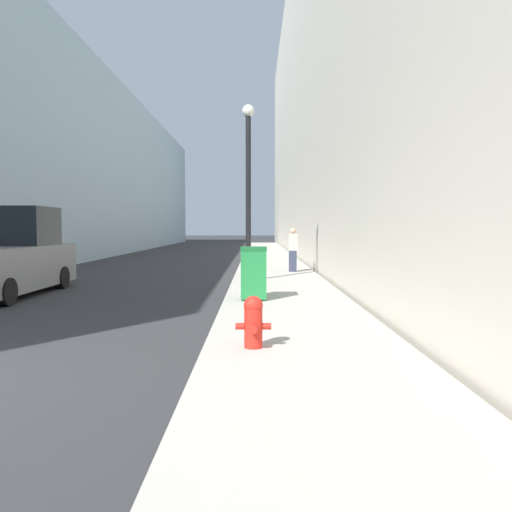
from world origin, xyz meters
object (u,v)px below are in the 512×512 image
object	(u,v)px
fire_hydrant	(255,321)
lamppost	(250,187)
pedestrian_on_sidewalk	(295,250)
pickup_truck	(3,259)
trash_bin	(256,272)

from	to	relation	value
fire_hydrant	lamppost	world-z (taller)	lamppost
pedestrian_on_sidewalk	pickup_truck	bearing A→B (deg)	-145.84
lamppost	pickup_truck	bearing A→B (deg)	-159.73
trash_bin	lamppost	bearing A→B (deg)	92.63
fire_hydrant	pickup_truck	world-z (taller)	pickup_truck
fire_hydrant	lamppost	bearing A→B (deg)	91.33
trash_bin	pickup_truck	size ratio (longest dim) A/B	0.23
lamppost	pickup_truck	world-z (taller)	lamppost
fire_hydrant	pedestrian_on_sidewalk	xyz separation A→B (m)	(1.40, 11.63, 0.44)
fire_hydrant	trash_bin	distance (m)	4.59
fire_hydrant	pedestrian_on_sidewalk	world-z (taller)	pedestrian_on_sidewalk
fire_hydrant	pickup_truck	bearing A→B (deg)	136.89
lamppost	pedestrian_on_sidewalk	world-z (taller)	lamppost
trash_bin	pickup_truck	distance (m)	6.80
fire_hydrant	pedestrian_on_sidewalk	bearing A→B (deg)	83.15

